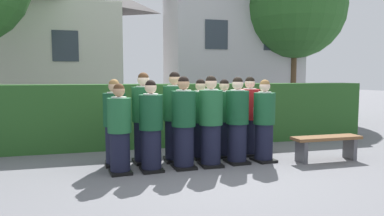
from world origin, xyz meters
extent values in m
plane|color=slate|center=(0.00, 0.00, 0.00)|extent=(60.00, 60.00, 0.00)
cylinder|color=black|center=(-1.36, -0.07, 0.35)|extent=(0.34, 0.34, 0.70)
cube|color=black|center=(-1.36, -0.07, 0.03)|extent=(0.40, 0.47, 0.05)
cylinder|color=#1E5B33|center=(-1.36, -0.07, 0.99)|extent=(0.40, 0.40, 0.58)
cylinder|color=white|center=(-1.36, -0.07, 1.29)|extent=(0.25, 0.25, 0.03)
cube|color=#236038|center=(-1.38, 0.11, 1.11)|extent=(0.04, 0.02, 0.26)
sphere|color=tan|center=(-1.36, -0.07, 1.40)|extent=(0.20, 0.20, 0.20)
sphere|color=#472D19|center=(-1.36, -0.07, 1.44)|extent=(0.18, 0.18, 0.18)
cube|color=white|center=(-1.39, 0.18, 0.91)|extent=(0.15, 0.02, 0.20)
cylinder|color=black|center=(-0.83, -0.06, 0.36)|extent=(0.35, 0.35, 0.73)
cube|color=black|center=(-0.83, -0.06, 0.03)|extent=(0.40, 0.48, 0.05)
cylinder|color=#144728|center=(-0.83, -0.06, 1.03)|extent=(0.41, 0.41, 0.60)
cylinder|color=white|center=(-0.83, -0.06, 1.33)|extent=(0.25, 0.25, 0.03)
cube|color=#236038|center=(-0.84, 0.14, 1.15)|extent=(0.04, 0.01, 0.26)
sphere|color=beige|center=(-0.83, -0.06, 1.45)|extent=(0.21, 0.21, 0.21)
sphere|color=black|center=(-0.83, -0.06, 1.49)|extent=(0.19, 0.19, 0.19)
cylinder|color=black|center=(-0.24, -0.02, 0.38)|extent=(0.36, 0.36, 0.76)
cube|color=black|center=(-0.24, -0.02, 0.03)|extent=(0.41, 0.49, 0.05)
cylinder|color=#144728|center=(-0.24, -0.02, 1.07)|extent=(0.43, 0.43, 0.63)
cylinder|color=white|center=(-0.24, -0.02, 1.39)|extent=(0.27, 0.27, 0.03)
cube|color=gold|center=(-0.25, 0.18, 1.20)|extent=(0.04, 0.01, 0.28)
sphere|color=tan|center=(-0.24, -0.02, 1.51)|extent=(0.21, 0.21, 0.21)
sphere|color=black|center=(-0.24, -0.02, 1.55)|extent=(0.20, 0.20, 0.20)
cube|color=white|center=(-0.25, 0.25, 0.98)|extent=(0.15, 0.02, 0.20)
cylinder|color=black|center=(0.28, 0.00, 0.38)|extent=(0.36, 0.36, 0.76)
cube|color=black|center=(0.28, 0.00, 0.03)|extent=(0.39, 0.48, 0.05)
cylinder|color=#1E5B33|center=(0.28, 0.00, 1.08)|extent=(0.43, 0.43, 0.63)
cylinder|color=white|center=(0.28, 0.00, 1.40)|extent=(0.27, 0.27, 0.03)
cube|color=navy|center=(0.28, 0.21, 1.20)|extent=(0.04, 0.01, 0.28)
sphere|color=beige|center=(0.28, 0.00, 1.52)|extent=(0.22, 0.22, 0.22)
sphere|color=black|center=(0.28, 0.00, 1.56)|extent=(0.20, 0.20, 0.20)
cylinder|color=black|center=(0.83, 0.07, 0.38)|extent=(0.36, 0.36, 0.75)
cube|color=black|center=(0.83, 0.07, 0.03)|extent=(0.41, 0.49, 0.05)
cylinder|color=#144728|center=(0.83, 0.07, 1.06)|extent=(0.43, 0.43, 0.62)
cylinder|color=white|center=(0.83, 0.07, 1.38)|extent=(0.26, 0.26, 0.03)
cube|color=#236038|center=(0.81, 0.27, 1.19)|extent=(0.04, 0.01, 0.27)
sphere|color=beige|center=(0.83, 0.07, 1.50)|extent=(0.21, 0.21, 0.21)
sphere|color=black|center=(0.83, 0.07, 1.54)|extent=(0.20, 0.20, 0.20)
cylinder|color=black|center=(1.38, 0.06, 0.36)|extent=(0.35, 0.35, 0.73)
cube|color=black|center=(1.38, 0.06, 0.03)|extent=(0.42, 0.50, 0.05)
cylinder|color=#19512D|center=(1.38, 0.06, 1.03)|extent=(0.41, 0.41, 0.60)
cylinder|color=white|center=(1.38, 0.06, 1.33)|extent=(0.26, 0.26, 0.03)
cube|color=#236038|center=(1.35, 0.25, 1.15)|extent=(0.04, 0.02, 0.26)
sphere|color=beige|center=(1.38, 0.06, 1.45)|extent=(0.21, 0.21, 0.21)
sphere|color=olive|center=(1.38, 0.06, 1.49)|extent=(0.19, 0.19, 0.19)
cube|color=white|center=(1.34, 0.32, 0.94)|extent=(0.15, 0.03, 0.20)
cylinder|color=black|center=(-1.41, 0.50, 0.37)|extent=(0.35, 0.35, 0.73)
cube|color=black|center=(-1.41, 0.50, 0.03)|extent=(0.38, 0.46, 0.05)
cylinder|color=#144728|center=(-1.41, 0.50, 1.04)|extent=(0.41, 0.41, 0.61)
cylinder|color=white|center=(-1.41, 0.50, 1.34)|extent=(0.26, 0.26, 0.03)
cube|color=navy|center=(-1.42, 0.70, 1.16)|extent=(0.04, 0.01, 0.27)
sphere|color=tan|center=(-1.41, 0.50, 1.46)|extent=(0.21, 0.21, 0.21)
sphere|color=olive|center=(-1.41, 0.50, 1.50)|extent=(0.19, 0.19, 0.19)
cube|color=white|center=(-1.42, 0.77, 0.94)|extent=(0.15, 0.01, 0.20)
cylinder|color=black|center=(-0.87, 0.56, 0.40)|extent=(0.38, 0.38, 0.79)
cube|color=black|center=(-0.87, 0.56, 0.03)|extent=(0.45, 0.53, 0.05)
cylinder|color=#1E5B33|center=(-0.87, 0.56, 1.12)|extent=(0.45, 0.45, 0.65)
cylinder|color=white|center=(-0.87, 0.56, 1.45)|extent=(0.28, 0.28, 0.03)
cube|color=gold|center=(-0.90, 0.77, 1.25)|extent=(0.04, 0.02, 0.29)
sphere|color=beige|center=(-0.87, 0.56, 1.58)|extent=(0.22, 0.22, 0.22)
sphere|color=#472D19|center=(-0.87, 0.56, 1.61)|extent=(0.21, 0.21, 0.21)
cube|color=white|center=(-0.90, 0.84, 1.02)|extent=(0.15, 0.02, 0.20)
cylinder|color=black|center=(-0.28, 0.54, 0.40)|extent=(0.38, 0.38, 0.80)
cube|color=black|center=(-0.28, 0.54, 0.03)|extent=(0.41, 0.50, 0.05)
cylinder|color=#1E5B33|center=(-0.28, 0.54, 1.13)|extent=(0.45, 0.45, 0.66)
cylinder|color=white|center=(-0.28, 0.54, 1.46)|extent=(0.28, 0.28, 0.03)
cube|color=navy|center=(-0.27, 0.75, 1.26)|extent=(0.04, 0.01, 0.29)
sphere|color=tan|center=(-0.28, 0.54, 1.59)|extent=(0.23, 0.23, 0.23)
sphere|color=black|center=(-0.28, 0.54, 1.63)|extent=(0.21, 0.21, 0.21)
cube|color=white|center=(-0.27, 0.82, 1.03)|extent=(0.15, 0.01, 0.20)
cylinder|color=black|center=(0.26, 0.62, 0.37)|extent=(0.35, 0.35, 0.73)
cube|color=black|center=(0.26, 0.62, 0.03)|extent=(0.40, 0.48, 0.05)
cylinder|color=#19512D|center=(0.26, 0.62, 1.04)|extent=(0.41, 0.41, 0.61)
cylinder|color=white|center=(0.26, 0.62, 1.34)|extent=(0.26, 0.26, 0.03)
cube|color=gold|center=(0.25, 0.82, 1.16)|extent=(0.04, 0.01, 0.27)
sphere|color=beige|center=(0.26, 0.62, 1.46)|extent=(0.21, 0.21, 0.21)
sphere|color=black|center=(0.26, 0.62, 1.50)|extent=(0.19, 0.19, 0.19)
cube|color=white|center=(0.25, 0.89, 0.94)|extent=(0.15, 0.02, 0.20)
cylinder|color=black|center=(0.77, 0.65, 0.37)|extent=(0.35, 0.35, 0.73)
cube|color=black|center=(0.77, 0.65, 0.03)|extent=(0.42, 0.50, 0.05)
cylinder|color=#19512D|center=(0.77, 0.65, 1.03)|extent=(0.41, 0.41, 0.60)
cylinder|color=white|center=(0.77, 0.65, 1.34)|extent=(0.26, 0.26, 0.03)
cube|color=#236038|center=(0.75, 0.84, 1.15)|extent=(0.04, 0.02, 0.27)
sphere|color=beige|center=(0.77, 0.65, 1.46)|extent=(0.21, 0.21, 0.21)
sphere|color=black|center=(0.77, 0.65, 1.49)|extent=(0.19, 0.19, 0.19)
cube|color=white|center=(0.74, 0.91, 0.94)|extent=(0.15, 0.03, 0.20)
cylinder|color=black|center=(1.33, 0.63, 0.38)|extent=(0.36, 0.36, 0.75)
cube|color=black|center=(1.33, 0.63, 0.03)|extent=(0.40, 0.49, 0.05)
cylinder|color=#AD191E|center=(1.33, 0.63, 1.07)|extent=(0.43, 0.43, 0.62)
cylinder|color=white|center=(1.33, 0.63, 1.38)|extent=(0.26, 0.26, 0.03)
cube|color=gold|center=(1.32, 0.84, 1.19)|extent=(0.04, 0.01, 0.27)
sphere|color=beige|center=(1.33, 0.63, 1.50)|extent=(0.21, 0.21, 0.21)
sphere|color=black|center=(1.33, 0.63, 1.54)|extent=(0.20, 0.20, 0.20)
cube|color=white|center=(1.32, 0.91, 0.97)|extent=(0.15, 0.01, 0.20)
cube|color=#285623|center=(0.00, 2.11, 0.73)|extent=(10.02, 0.70, 1.46)
cube|color=silver|center=(3.89, 8.23, 2.60)|extent=(5.40, 3.13, 5.20)
cube|color=#2D3842|center=(2.68, 6.65, 3.23)|extent=(0.90, 0.04, 1.10)
cube|color=#2D3842|center=(5.11, 6.65, 3.23)|extent=(0.90, 0.04, 1.10)
cube|color=beige|center=(-4.47, 9.42, 2.20)|extent=(7.36, 4.21, 4.40)
cube|color=#2D3842|center=(-2.81, 7.30, 2.73)|extent=(0.90, 0.04, 1.10)
cylinder|color=brown|center=(6.02, 6.68, 1.25)|extent=(0.24, 0.24, 2.50)
sphere|color=#2D6028|center=(6.02, 6.68, 4.37)|extent=(4.00, 4.00, 4.00)
cube|color=brown|center=(2.58, -0.22, 0.45)|extent=(1.40, 0.37, 0.06)
cube|color=#4C4C51|center=(2.03, -0.22, 0.21)|extent=(0.08, 0.32, 0.42)
cube|color=#4C4C51|center=(3.13, -0.21, 0.21)|extent=(0.08, 0.32, 0.42)
camera|label=1|loc=(-1.68, -5.94, 1.64)|focal=32.30mm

